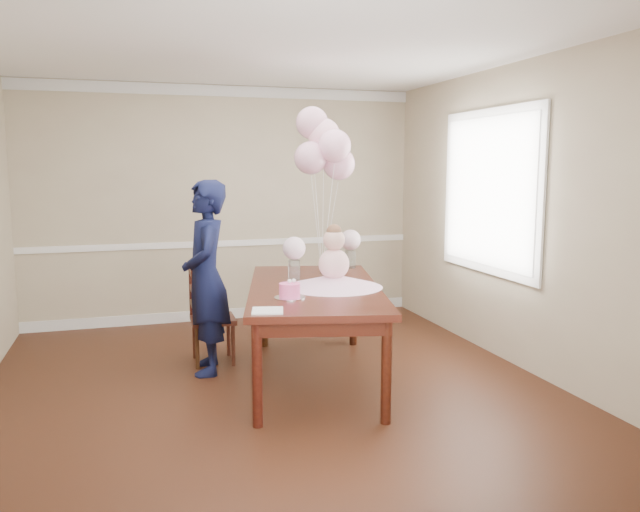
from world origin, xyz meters
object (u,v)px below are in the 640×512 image
at_px(dining_chair_seat, 213,320).
at_px(woman, 206,278).
at_px(dining_table_top, 314,289).
at_px(birthday_cake, 290,290).

distance_m(dining_chair_seat, woman, 0.52).
xyz_separation_m(dining_table_top, dining_chair_seat, (-0.76, 0.69, -0.37)).
xyz_separation_m(dining_chair_seat, woman, (-0.08, -0.26, 0.44)).
xyz_separation_m(birthday_cake, dining_chair_seat, (-0.45, 1.11, -0.46)).
distance_m(dining_table_top, birthday_cake, 0.53).
height_order(birthday_cake, dining_chair_seat, birthday_cake).
bearing_deg(dining_chair_seat, dining_table_top, -41.10).
bearing_deg(dining_chair_seat, woman, -106.33).
distance_m(birthday_cake, dining_chair_seat, 1.29).
bearing_deg(woman, birthday_cake, 36.61).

